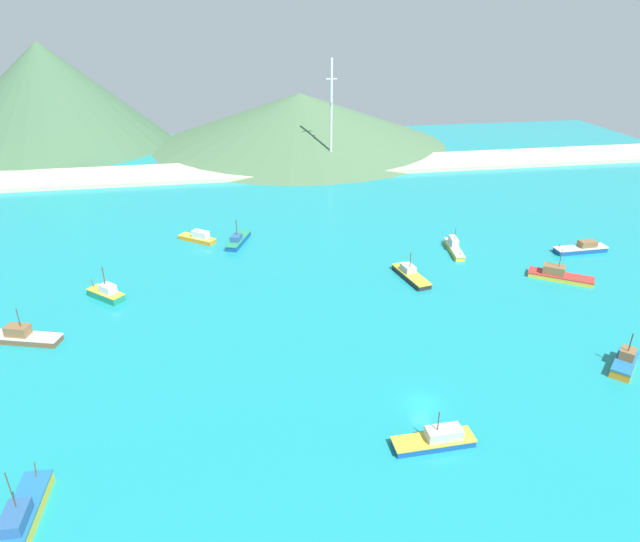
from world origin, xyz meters
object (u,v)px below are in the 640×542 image
object	(u,v)px
fishing_boat_7	(410,275)
radio_tower	(331,115)
fishing_boat_2	(454,247)
fishing_boat_4	(25,336)
fishing_boat_3	(21,517)
fishing_boat_0	(106,293)
fishing_boat_10	(625,362)
fishing_boat_9	(238,240)
fishing_boat_5	(436,439)
fishing_boat_8	(198,237)
fishing_boat_1	(559,275)
fishing_boat_6	(582,248)

from	to	relation	value
fishing_boat_7	radio_tower	world-z (taller)	radio_tower
fishing_boat_2	fishing_boat_4	size ratio (longest dim) A/B	0.99
fishing_boat_3	fishing_boat_4	size ratio (longest dim) A/B	1.02
fishing_boat_0	fishing_boat_2	xyz separation A→B (m)	(66.02, 9.20, -0.13)
fishing_boat_10	fishing_boat_9	bearing A→B (deg)	133.51
fishing_boat_7	radio_tower	bearing A→B (deg)	90.40
fishing_boat_5	fishing_boat_8	distance (m)	71.65
fishing_boat_7	fishing_boat_9	distance (m)	37.43
fishing_boat_9	radio_tower	size ratio (longest dim) A/B	0.31
fishing_boat_3	fishing_boat_5	size ratio (longest dim) A/B	1.11
fishing_boat_7	fishing_boat_8	distance (m)	45.78
fishing_boat_1	radio_tower	xyz separation A→B (m)	(-27.06, 80.68, 15.37)
fishing_boat_3	fishing_boat_9	distance (m)	70.50
fishing_boat_1	fishing_boat_7	distance (m)	26.97
fishing_boat_8	fishing_boat_2	bearing A→B (deg)	-15.29
fishing_boat_6	fishing_boat_8	world-z (taller)	fishing_boat_8
fishing_boat_0	fishing_boat_4	distance (m)	15.29
fishing_boat_3	fishing_boat_10	xyz separation A→B (m)	(73.77, 13.18, -0.01)
fishing_boat_5	fishing_boat_7	size ratio (longest dim) A/B	0.91
fishing_boat_1	fishing_boat_8	size ratio (longest dim) A/B	1.36
fishing_boat_6	fishing_boat_5	bearing A→B (deg)	-135.80
fishing_boat_2	fishing_boat_8	bearing A→B (deg)	164.71
fishing_boat_10	radio_tower	size ratio (longest dim) A/B	0.21
fishing_boat_7	fishing_boat_8	world-z (taller)	fishing_boat_7
fishing_boat_2	fishing_boat_10	xyz separation A→B (m)	(7.68, -42.13, 0.09)
fishing_boat_3	fishing_boat_8	size ratio (longest dim) A/B	1.31
fishing_boat_4	fishing_boat_5	size ratio (longest dim) A/B	1.09
fishing_boat_6	fishing_boat_10	world-z (taller)	fishing_boat_10
fishing_boat_5	fishing_boat_3	bearing A→B (deg)	-175.36
fishing_boat_3	fishing_boat_4	xyz separation A→B (m)	(-9.51, 34.20, -0.08)
fishing_boat_4	fishing_boat_8	bearing A→B (deg)	55.33
fishing_boat_2	fishing_boat_5	world-z (taller)	fishing_boat_2
fishing_boat_1	fishing_boat_7	size ratio (longest dim) A/B	1.05
fishing_boat_2	fishing_boat_3	bearing A→B (deg)	-140.08
fishing_boat_3	fishing_boat_6	distance (m)	104.52
fishing_boat_3	fishing_boat_5	bearing A→B (deg)	4.64
fishing_boat_1	fishing_boat_4	xyz separation A→B (m)	(-89.55, -5.89, 0.06)
fishing_boat_3	fishing_boat_5	xyz separation A→B (m)	(43.03, 3.49, -0.16)
fishing_boat_8	fishing_boat_10	size ratio (longest dim) A/B	1.23
fishing_boat_8	fishing_boat_10	world-z (taller)	fishing_boat_10
fishing_boat_3	fishing_boat_9	xyz separation A→B (m)	(23.03, 66.63, -0.20)
fishing_boat_8	fishing_boat_1	bearing A→B (deg)	-24.14
fishing_boat_4	fishing_boat_5	bearing A→B (deg)	-30.30
fishing_boat_3	fishing_boat_10	size ratio (longest dim) A/B	1.61
fishing_boat_1	fishing_boat_5	size ratio (longest dim) A/B	1.15
fishing_boat_2	fishing_boat_10	distance (m)	42.82
fishing_boat_5	fishing_boat_6	size ratio (longest dim) A/B	0.87
fishing_boat_8	fishing_boat_3	bearing A→B (deg)	-102.04
fishing_boat_5	fishing_boat_7	distance (m)	42.71
fishing_boat_0	fishing_boat_5	bearing A→B (deg)	-44.76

